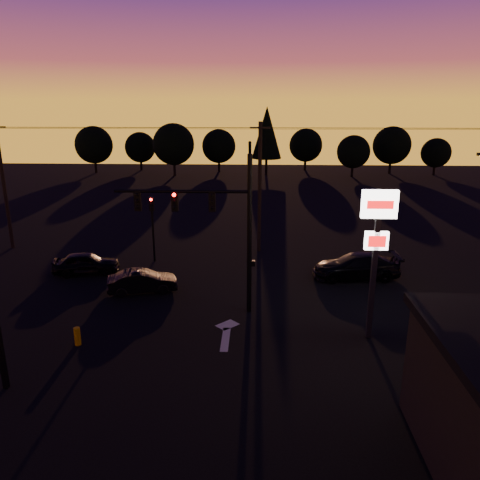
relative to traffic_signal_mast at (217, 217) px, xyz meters
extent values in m
plane|color=black|center=(0.10, -3.99, -4.94)|extent=(120.00, 120.00, 0.00)
cube|color=beige|center=(0.60, -2.99, -4.93)|extent=(0.35, 2.20, 0.01)
cube|color=beige|center=(0.60, -1.59, -4.93)|extent=(1.20, 1.20, 0.01)
cylinder|color=black|center=(1.60, 0.01, -0.94)|extent=(0.24, 0.24, 8.00)
cylinder|color=black|center=(1.60, 0.01, 3.26)|extent=(0.14, 0.52, 0.76)
cylinder|color=black|center=(-1.65, 0.01, 1.26)|extent=(6.50, 0.16, 0.16)
cube|color=black|center=(-0.20, 0.01, 0.76)|extent=(0.32, 0.22, 0.95)
sphere|color=black|center=(-0.20, -0.12, 1.11)|extent=(0.18, 0.18, 0.18)
sphere|color=black|center=(-0.20, -0.12, 0.81)|extent=(0.18, 0.18, 0.18)
sphere|color=black|center=(-0.20, -0.12, 0.51)|extent=(0.18, 0.18, 0.18)
cube|color=black|center=(-2.00, 0.01, 0.76)|extent=(0.32, 0.22, 0.95)
sphere|color=#FF0705|center=(-2.00, -0.12, 1.11)|extent=(0.18, 0.18, 0.18)
sphere|color=black|center=(-2.00, -0.12, 0.81)|extent=(0.18, 0.18, 0.18)
sphere|color=black|center=(-2.00, -0.12, 0.51)|extent=(0.18, 0.18, 0.18)
cube|color=black|center=(-3.80, 0.01, 0.76)|extent=(0.32, 0.22, 0.95)
sphere|color=black|center=(-3.80, -0.12, 1.11)|extent=(0.18, 0.18, 0.18)
sphere|color=black|center=(-3.80, -0.12, 0.81)|extent=(0.18, 0.18, 0.18)
sphere|color=black|center=(-3.80, -0.12, 0.51)|extent=(0.18, 0.18, 0.18)
cube|color=black|center=(1.78, 0.01, -2.34)|extent=(0.22, 0.18, 0.28)
cylinder|color=black|center=(-4.90, 7.51, -3.14)|extent=(0.14, 0.14, 3.60)
cube|color=black|center=(-4.90, 7.51, -1.04)|extent=(0.30, 0.20, 0.90)
sphere|color=#FF0705|center=(-4.90, 7.39, -0.72)|extent=(0.18, 0.18, 0.18)
sphere|color=black|center=(-4.90, 7.39, -1.00)|extent=(0.18, 0.18, 0.18)
sphere|color=black|center=(-4.90, 7.39, -1.28)|extent=(0.18, 0.18, 0.18)
cube|color=black|center=(7.10, -2.49, -1.74)|extent=(0.22, 0.22, 6.40)
cube|color=white|center=(7.10, -2.49, 1.26)|extent=(1.50, 0.25, 1.20)
cube|color=red|center=(7.10, -2.63, 1.26)|extent=(1.10, 0.02, 0.35)
cube|color=white|center=(7.10, -2.49, -0.34)|extent=(1.00, 0.22, 0.80)
cube|color=red|center=(7.10, -2.62, -0.34)|extent=(0.75, 0.02, 0.50)
cylinder|color=black|center=(-15.90, 10.01, -0.44)|extent=(0.26, 0.26, 9.00)
cylinder|color=black|center=(2.10, 10.01, -0.44)|extent=(0.26, 0.26, 9.00)
cube|color=black|center=(2.10, 10.01, 3.66)|extent=(1.40, 0.10, 0.10)
cylinder|color=black|center=(-6.90, 9.41, 3.61)|extent=(18.00, 0.02, 0.02)
cylinder|color=black|center=(-6.90, 10.01, 3.66)|extent=(18.00, 0.02, 0.02)
cylinder|color=black|center=(-6.90, 10.61, 3.61)|extent=(18.00, 0.02, 0.02)
cylinder|color=black|center=(11.10, 9.41, 3.61)|extent=(18.00, 0.02, 0.02)
cylinder|color=black|center=(11.10, 10.01, 3.66)|extent=(18.00, 0.02, 0.02)
cylinder|color=black|center=(11.10, 10.61, 3.61)|extent=(18.00, 0.02, 0.02)
cube|color=black|center=(9.10, -7.47, -3.54)|extent=(2.20, 0.05, 1.60)
cylinder|color=#BA8700|center=(-5.89, -3.72, -4.53)|extent=(0.27, 0.27, 0.82)
cylinder|color=black|center=(-21.90, 46.01, -4.12)|extent=(0.36, 0.36, 1.62)
sphere|color=black|center=(-21.90, 46.01, -0.87)|extent=(5.36, 5.36, 5.36)
cylinder|color=black|center=(-15.90, 49.01, -4.25)|extent=(0.36, 0.36, 1.38)
sphere|color=black|center=(-15.90, 49.01, -1.50)|extent=(4.54, 4.54, 4.54)
cylinder|color=black|center=(-9.90, 44.01, -4.06)|extent=(0.36, 0.36, 1.75)
sphere|color=black|center=(-9.90, 44.01, -0.56)|extent=(5.77, 5.78, 5.78)
cylinder|color=black|center=(-3.90, 48.01, -4.19)|extent=(0.36, 0.36, 1.50)
sphere|color=black|center=(-3.90, 48.01, -1.19)|extent=(4.95, 4.95, 4.95)
cylinder|color=black|center=(3.10, 45.01, -3.75)|extent=(0.36, 0.36, 2.38)
cone|color=black|center=(3.10, 45.01, 1.00)|extent=(4.18, 4.18, 7.12)
cylinder|color=black|center=(9.10, 50.01, -4.19)|extent=(0.36, 0.36, 1.50)
sphere|color=black|center=(9.10, 50.01, -1.19)|extent=(4.95, 4.95, 4.95)
cylinder|color=black|center=(15.10, 44.01, -4.25)|extent=(0.36, 0.36, 1.38)
sphere|color=black|center=(15.10, 44.01, -1.50)|extent=(4.54, 4.54, 4.54)
cylinder|color=black|center=(21.10, 47.01, -4.12)|extent=(0.36, 0.36, 1.62)
sphere|color=black|center=(21.10, 47.01, -0.87)|extent=(5.36, 5.36, 5.36)
cylinder|color=black|center=(27.10, 46.01, -4.31)|extent=(0.36, 0.36, 1.25)
sphere|color=black|center=(27.10, 46.01, -1.81)|extent=(4.12, 4.12, 4.12)
imported|color=black|center=(-8.62, 5.03, -4.26)|extent=(4.20, 2.32, 1.35)
imported|color=black|center=(-4.43, 2.28, -4.31)|extent=(4.03, 2.24, 1.26)
imported|color=black|center=(7.97, 4.92, -4.18)|extent=(5.36, 2.52, 1.51)
camera|label=1|loc=(2.01, -21.89, 5.49)|focal=35.00mm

